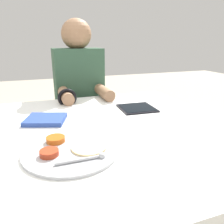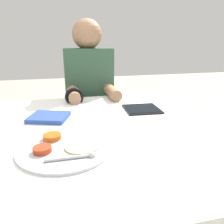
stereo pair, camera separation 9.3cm
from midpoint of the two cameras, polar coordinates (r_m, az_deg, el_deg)
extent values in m
cube|color=silver|center=(1.12, -0.87, -22.60)|extent=(1.18, 1.08, 0.76)
cylinder|color=#B7BABF|center=(0.75, -8.70, -9.34)|extent=(0.32, 0.32, 0.01)
cylinder|color=#B75114|center=(0.81, -12.24, -6.40)|extent=(0.07, 0.07, 0.02)
cylinder|color=#A83319|center=(0.73, -14.28, -9.55)|extent=(0.06, 0.06, 0.02)
cylinder|color=#DBBC7F|center=(0.74, -4.29, -8.96)|extent=(0.12, 0.12, 0.01)
cylinder|color=#B7BABF|center=(0.67, -7.37, -11.90)|extent=(0.14, 0.01, 0.01)
sphere|color=#B7BABF|center=(0.68, -1.30, -11.29)|extent=(0.02, 0.02, 0.02)
cube|color=silver|center=(1.05, -13.72, -1.67)|extent=(0.20, 0.19, 0.01)
cube|color=#28428E|center=(1.05, -13.74, -1.36)|extent=(0.21, 0.19, 0.02)
cube|color=black|center=(1.17, 10.08, 0.75)|extent=(0.19, 0.19, 0.01)
cube|color=black|center=(1.17, 10.09, 0.97)|extent=(0.17, 0.17, 0.00)
cube|color=black|center=(1.78, -3.96, -11.89)|extent=(0.29, 0.22, 0.44)
cube|color=#2D4C38|center=(1.58, -4.38, 4.97)|extent=(0.33, 0.20, 0.62)
sphere|color=#936B4C|center=(1.54, -4.76, 19.61)|extent=(0.20, 0.20, 0.20)
cylinder|color=#936B4C|center=(1.36, -8.13, 4.65)|extent=(0.07, 0.25, 0.07)
cylinder|color=#936B4C|center=(1.41, 1.87, 5.24)|extent=(0.07, 0.25, 0.07)
torus|color=black|center=(1.29, -7.80, 3.91)|extent=(0.11, 0.02, 0.11)
camera|label=1|loc=(0.05, -87.14, 0.95)|focal=35.00mm
camera|label=2|loc=(0.05, 92.86, -0.95)|focal=35.00mm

